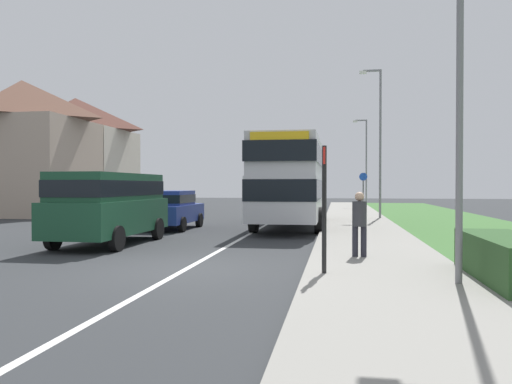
# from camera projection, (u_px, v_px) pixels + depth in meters

# --- Properties ---
(ground_plane) EXTENTS (120.00, 120.00, 0.00)m
(ground_plane) POSITION_uv_depth(u_px,v_px,m) (186.00, 269.00, 10.82)
(ground_plane) COLOR #2D3033
(lane_marking_centre) EXTENTS (0.14, 60.00, 0.01)m
(lane_marking_centre) POSITION_uv_depth(u_px,v_px,m) (250.00, 234.00, 18.72)
(lane_marking_centre) COLOR silver
(lane_marking_centre) RESTS_ON ground_plane
(pavement_near_side) EXTENTS (3.20, 68.00, 0.12)m
(pavement_near_side) POSITION_uv_depth(u_px,v_px,m) (367.00, 240.00, 16.06)
(pavement_near_side) COLOR gray
(pavement_near_side) RESTS_ON ground_plane
(grass_verge_seaward) EXTENTS (6.00, 68.00, 0.08)m
(grass_verge_seaward) POSITION_uv_depth(u_px,v_px,m) (509.00, 243.00, 15.36)
(grass_verge_seaward) COLOR #3D6B33
(grass_verge_seaward) RESTS_ON ground_plane
(roadside_hedge) EXTENTS (1.10, 3.46, 0.90)m
(roadside_hedge) POSITION_uv_depth(u_px,v_px,m) (509.00, 262.00, 8.95)
(roadside_hedge) COLOR #2D5128
(roadside_hedge) RESTS_ON ground_plane
(double_decker_bus) EXTENTS (2.80, 10.18, 3.70)m
(double_decker_bus) POSITION_uv_depth(u_px,v_px,m) (293.00, 178.00, 21.74)
(double_decker_bus) COLOR #BCBCC1
(double_decker_bus) RESTS_ON ground_plane
(parked_van_dark_green) EXTENTS (2.11, 5.07, 2.19)m
(parked_van_dark_green) POSITION_uv_depth(u_px,v_px,m) (110.00, 202.00, 15.37)
(parked_van_dark_green) COLOR #19472D
(parked_van_dark_green) RESTS_ON ground_plane
(parked_car_blue) EXTENTS (1.90, 3.92, 1.60)m
(parked_car_blue) POSITION_uv_depth(u_px,v_px,m) (171.00, 208.00, 20.65)
(parked_car_blue) COLOR navy
(parked_car_blue) RESTS_ON ground_plane
(pedestrian_at_stop) EXTENTS (0.34, 0.34, 1.67)m
(pedestrian_at_stop) POSITION_uv_depth(u_px,v_px,m) (359.00, 221.00, 11.87)
(pedestrian_at_stop) COLOR #23232D
(pedestrian_at_stop) RESTS_ON ground_plane
(bus_stop_sign) EXTENTS (0.09, 0.52, 2.60)m
(bus_stop_sign) POSITION_uv_depth(u_px,v_px,m) (324.00, 200.00, 9.67)
(bus_stop_sign) COLOR black
(bus_stop_sign) RESTS_ON ground_plane
(cycle_route_sign) EXTENTS (0.44, 0.08, 2.52)m
(cycle_route_sign) POSITION_uv_depth(u_px,v_px,m) (363.00, 193.00, 27.43)
(cycle_route_sign) COLOR slate
(cycle_route_sign) RESTS_ON ground_plane
(street_lamp_near) EXTENTS (1.14, 0.20, 7.18)m
(street_lamp_near) POSITION_uv_depth(u_px,v_px,m) (453.00, 53.00, 8.64)
(street_lamp_near) COLOR slate
(street_lamp_near) RESTS_ON ground_plane
(street_lamp_mid) EXTENTS (1.14, 0.20, 7.90)m
(street_lamp_mid) POSITION_uv_depth(u_px,v_px,m) (378.00, 134.00, 26.09)
(street_lamp_mid) COLOR slate
(street_lamp_mid) RESTS_ON ground_plane
(street_lamp_far) EXTENTS (1.14, 0.20, 7.20)m
(street_lamp_far) POSITION_uv_depth(u_px,v_px,m) (365.00, 157.00, 40.75)
(street_lamp_far) COLOR slate
(street_lamp_far) RESTS_ON ground_plane
(house_terrace_far_side) EXTENTS (7.46, 12.34, 8.19)m
(house_terrace_far_side) POSITION_uv_depth(u_px,v_px,m) (51.00, 151.00, 33.19)
(house_terrace_far_side) COLOR tan
(house_terrace_far_side) RESTS_ON ground_plane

